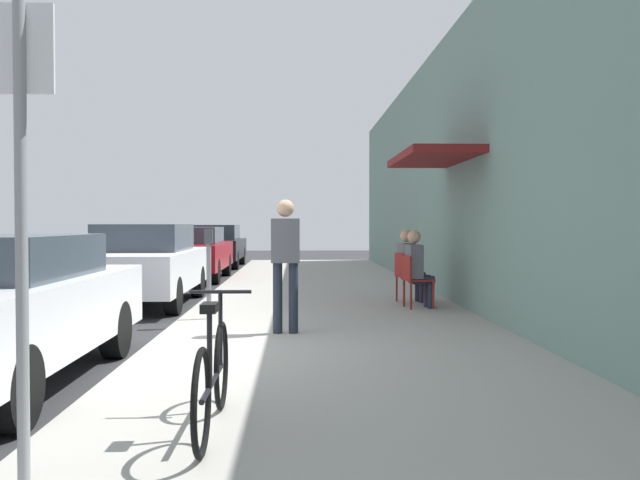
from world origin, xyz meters
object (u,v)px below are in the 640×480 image
at_px(cafe_chair_0, 414,278).
at_px(seated_patron_0, 417,266).
at_px(parked_car_2, 192,252).
at_px(cafe_chair_1, 406,274).
at_px(parked_car_1, 144,264).
at_px(seated_patron_1, 409,263).
at_px(parking_meter, 209,267).
at_px(pedestrian_standing, 285,255).
at_px(bicycle_0, 213,377).
at_px(street_sign, 21,198).
at_px(parked_car_3, 216,245).

relative_size(cafe_chair_0, seated_patron_0, 0.67).
distance_m(parked_car_2, cafe_chair_1, 7.96).
distance_m(parked_car_1, seated_patron_1, 4.88).
distance_m(parking_meter, seated_patron_1, 3.82).
height_order(parking_meter, pedestrian_standing, pedestrian_standing).
bearing_deg(cafe_chair_1, seated_patron_0, -85.76).
relative_size(cafe_chair_1, pedestrian_standing, 0.51).
bearing_deg(bicycle_0, seated_patron_0, 68.56).
height_order(parking_meter, cafe_chair_0, parking_meter).
distance_m(parking_meter, cafe_chair_1, 3.77).
xyz_separation_m(parked_car_1, parking_meter, (1.55, -2.69, 0.12)).
distance_m(street_sign, cafe_chair_0, 8.43).
distance_m(parked_car_2, parked_car_3, 5.39).
relative_size(parked_car_2, cafe_chair_1, 5.06).
bearing_deg(parked_car_2, street_sign, -84.24).
bearing_deg(pedestrian_standing, parked_car_3, 100.15).
distance_m(cafe_chair_1, seated_patron_1, 0.20).
relative_size(parked_car_2, street_sign, 1.69).
relative_size(parked_car_3, cafe_chair_0, 5.06).
relative_size(parking_meter, pedestrian_standing, 0.78).
relative_size(parked_car_2, parking_meter, 3.33).
bearing_deg(seated_patron_1, pedestrian_standing, -122.87).
bearing_deg(cafe_chair_0, bicycle_0, -111.00).
relative_size(parked_car_3, street_sign, 1.69).
xyz_separation_m(parked_car_2, seated_patron_0, (4.83, -7.16, 0.07)).
distance_m(parked_car_1, pedestrian_standing, 4.86).
bearing_deg(seated_patron_0, cafe_chair_1, 94.24).
distance_m(parking_meter, street_sign, 6.60).
relative_size(parked_car_1, bicycle_0, 2.57).
bearing_deg(seated_patron_1, parked_car_1, 171.40).
xyz_separation_m(parked_car_1, cafe_chair_0, (4.77, -1.54, -0.15)).
bearing_deg(seated_patron_1, parked_car_3, 112.34).
bearing_deg(seated_patron_1, street_sign, -111.34).
xyz_separation_m(parking_meter, bicycle_0, (0.72, -5.35, -0.41)).
height_order(parking_meter, bicycle_0, parking_meter).
bearing_deg(parking_meter, seated_patron_0, 19.45).
height_order(seated_patron_0, pedestrian_standing, pedestrian_standing).
distance_m(parked_car_3, cafe_chair_0, 13.44).
bearing_deg(bicycle_0, parked_car_3, 96.80).
xyz_separation_m(seated_patron_0, cafe_chair_1, (-0.06, 0.80, -0.19)).
height_order(parked_car_2, cafe_chair_1, parked_car_2).
bearing_deg(parking_meter, street_sign, -90.44).
distance_m(parked_car_3, pedestrian_standing, 15.29).
relative_size(seated_patron_0, pedestrian_standing, 0.76).
bearing_deg(parked_car_2, seated_patron_1, -52.79).
bearing_deg(cafe_chair_1, street_sign, -111.01).
bearing_deg(seated_patron_0, street_sign, -113.34).
distance_m(parked_car_2, pedestrian_standing, 10.03).
xyz_separation_m(parked_car_2, parking_meter, (1.55, -8.32, 0.15)).
xyz_separation_m(parked_car_3, pedestrian_standing, (2.69, -15.05, 0.37)).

